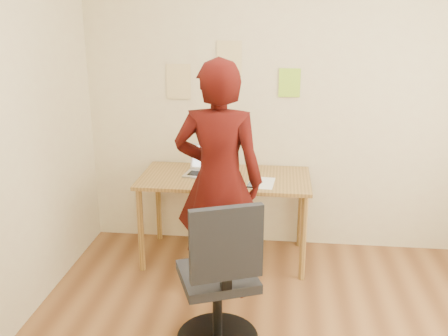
# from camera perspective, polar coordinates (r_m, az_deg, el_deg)

# --- Properties ---
(room) EXTENTS (3.58, 3.58, 2.78)m
(room) POSITION_cam_1_polar(r_m,az_deg,el_deg) (2.60, 7.50, 1.77)
(room) COLOR brown
(room) RESTS_ON ground
(desk) EXTENTS (1.40, 0.70, 0.74)m
(desk) POSITION_cam_1_polar(r_m,az_deg,el_deg) (4.15, 0.10, -2.10)
(desk) COLOR olive
(desk) RESTS_ON ground
(laptop) EXTENTS (0.35, 0.32, 0.23)m
(laptop) POSITION_cam_1_polar(r_m,az_deg,el_deg) (4.18, -2.11, 0.02)
(laptop) COLOR #AFAFB6
(laptop) RESTS_ON desk
(paper_sheet) EXTENTS (0.22, 0.30, 0.00)m
(paper_sheet) POSITION_cam_1_polar(r_m,az_deg,el_deg) (3.98, 4.27, -1.69)
(paper_sheet) COLOR white
(paper_sheet) RESTS_ON desk
(phone) EXTENTS (0.08, 0.13, 0.01)m
(phone) POSITION_cam_1_polar(r_m,az_deg,el_deg) (3.92, 3.20, -1.94)
(phone) COLOR black
(phone) RESTS_ON desk
(wall_note_left) EXTENTS (0.21, 0.00, 0.30)m
(wall_note_left) POSITION_cam_1_polar(r_m,az_deg,el_deg) (4.37, -5.20, 9.81)
(wall_note_left) COLOR #DCC283
(wall_note_left) RESTS_ON room
(wall_note_mid) EXTENTS (0.21, 0.00, 0.30)m
(wall_note_mid) POSITION_cam_1_polar(r_m,az_deg,el_deg) (4.28, 0.60, 12.36)
(wall_note_mid) COLOR #DCC283
(wall_note_mid) RESTS_ON room
(wall_note_right) EXTENTS (0.18, 0.00, 0.24)m
(wall_note_right) POSITION_cam_1_polar(r_m,az_deg,el_deg) (4.28, 7.49, 9.63)
(wall_note_right) COLOR #A1DC31
(wall_note_right) RESTS_ON room
(office_chair) EXTENTS (0.58, 0.59, 1.02)m
(office_chair) POSITION_cam_1_polar(r_m,az_deg,el_deg) (3.15, -0.47, -13.37)
(office_chair) COLOR black
(office_chair) RESTS_ON ground
(person) EXTENTS (0.66, 0.45, 1.76)m
(person) POSITION_cam_1_polar(r_m,az_deg,el_deg) (3.57, -0.60, -1.56)
(person) COLOR #380A07
(person) RESTS_ON ground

